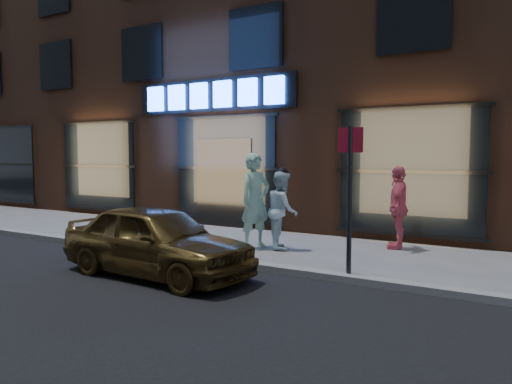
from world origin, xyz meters
TOP-DOWN VIEW (x-y plane):
  - ground at (0.00, 0.00)m, footprint 90.00×90.00m
  - curb at (0.00, 0.00)m, footprint 60.00×0.25m
  - storefront_building at (-0.00, 7.99)m, footprint 30.20×8.28m
  - man_bowtie at (2.35, 1.72)m, footprint 0.70×0.85m
  - man_cap at (2.89, 1.94)m, footprint 0.95×1.00m
  - passerby at (4.97, 3.20)m, footprint 0.61×1.08m
  - gold_sedan at (2.28, -1.25)m, footprint 3.54×1.60m
  - sign_post at (5.06, 0.10)m, footprint 0.38×0.13m

SIDE VIEW (x-z plane):
  - ground at x=0.00m, z-range 0.00..0.00m
  - curb at x=0.00m, z-range 0.00..0.12m
  - gold_sedan at x=2.28m, z-range 0.00..1.18m
  - man_cap at x=2.89m, z-range 0.00..1.64m
  - passerby at x=4.97m, z-range 0.00..1.74m
  - man_bowtie at x=2.35m, z-range 0.00..2.01m
  - sign_post at x=5.06m, z-range 0.25..2.68m
  - storefront_building at x=0.00m, z-range 0.00..10.30m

